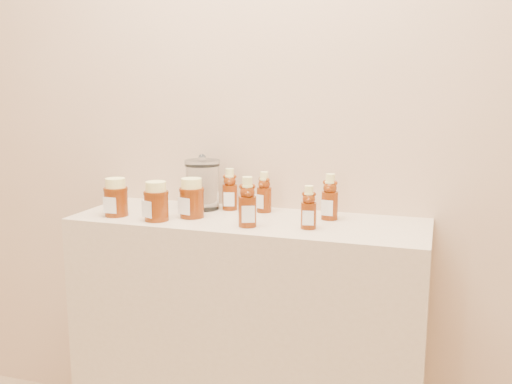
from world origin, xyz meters
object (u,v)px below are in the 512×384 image
(bear_bottle_back_left, at_px, (230,187))
(bear_bottle_front_left, at_px, (247,199))
(display_table, at_px, (248,342))
(honey_jar_left, at_px, (116,197))
(glass_canister, at_px, (203,183))

(bear_bottle_back_left, relative_size, bear_bottle_front_left, 0.94)
(display_table, distance_m, honey_jar_left, 0.69)
(bear_bottle_front_left, xyz_separation_m, glass_canister, (-0.24, 0.20, 0.01))
(bear_bottle_back_left, height_order, glass_canister, glass_canister)
(bear_bottle_front_left, distance_m, glass_canister, 0.31)
(bear_bottle_back_left, xyz_separation_m, glass_canister, (-0.10, -0.02, 0.01))
(display_table, relative_size, glass_canister, 6.12)
(honey_jar_left, bearing_deg, glass_canister, 39.01)
(honey_jar_left, bearing_deg, display_table, 12.58)
(honey_jar_left, xyz_separation_m, glass_canister, (0.24, 0.19, 0.03))
(honey_jar_left, relative_size, glass_canister, 0.67)
(display_table, xyz_separation_m, bear_bottle_front_left, (0.03, -0.10, 0.54))
(display_table, relative_size, bear_bottle_back_left, 7.04)
(bear_bottle_back_left, bearing_deg, display_table, -61.30)
(bear_bottle_back_left, distance_m, honey_jar_left, 0.40)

